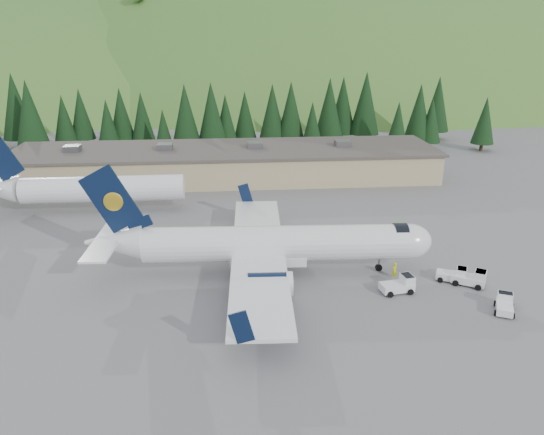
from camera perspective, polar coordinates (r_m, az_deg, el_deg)
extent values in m
plane|color=slate|center=(55.92, 0.56, -5.93)|extent=(600.00, 600.00, 0.00)
cylinder|color=white|center=(54.57, 0.57, -2.79)|extent=(27.49, 5.05, 3.67)
ellipsoid|color=white|center=(56.86, 14.47, -2.49)|extent=(4.95, 3.91, 3.67)
cylinder|color=black|center=(56.43, 13.56, -2.11)|extent=(1.52, 3.09, 3.03)
cone|color=white|center=(56.15, -16.62, -2.56)|extent=(6.04, 3.96, 3.67)
cube|color=white|center=(55.14, -0.45, -4.29)|extent=(7.96, 3.52, 0.98)
cube|color=white|center=(54.89, -1.48, -3.76)|extent=(7.04, 33.43, 0.34)
cube|color=#091732|center=(70.05, -2.89, 2.59)|extent=(1.98, 0.25, 2.81)
cube|color=#091732|center=(39.55, -3.29, -11.70)|extent=(1.98, 0.25, 2.81)
cylinder|color=#091732|center=(60.45, -0.63, -2.33)|extent=(4.21, 2.45, 2.25)
cylinder|color=white|center=(60.53, 1.13, -2.31)|extent=(0.71, 2.41, 2.38)
cube|color=white|center=(60.25, -0.63, -1.86)|extent=(2.16, 0.35, 0.88)
cylinder|color=#091732|center=(50.14, -0.25, -7.19)|extent=(4.21, 2.45, 2.25)
cylinder|color=white|center=(50.23, 1.89, -7.15)|extent=(0.71, 2.41, 2.38)
cube|color=white|center=(49.90, -0.25, -6.64)|extent=(2.16, 0.35, 0.88)
cube|color=#091732|center=(54.60, -16.89, 1.89)|extent=(6.04, 0.60, 7.17)
ellipsoid|color=gold|center=(54.79, -16.62, 1.76)|extent=(1.94, 0.27, 1.93)
ellipsoid|color=gold|center=(54.43, -16.72, 1.63)|extent=(1.94, 0.27, 1.93)
cube|color=#091732|center=(54.81, -14.06, -0.59)|extent=(2.70, 0.38, 1.94)
cube|color=white|center=(56.10, -17.15, -2.10)|extent=(3.15, 12.32, 0.21)
cylinder|color=slate|center=(57.05, 11.44, -4.84)|extent=(0.20, 0.20, 1.76)
cylinder|color=black|center=(57.26, 11.40, -5.30)|extent=(0.75, 0.31, 0.74)
cylinder|color=slate|center=(57.85, -2.47, -3.98)|extent=(0.25, 0.25, 1.95)
cylinder|color=black|center=(58.03, -2.08, -4.37)|extent=(1.09, 0.40, 1.07)
cylinder|color=black|center=(58.04, -2.85, -4.38)|extent=(1.09, 0.40, 1.07)
cylinder|color=slate|center=(53.07, -2.48, -6.26)|extent=(0.25, 0.25, 1.95)
cylinder|color=black|center=(53.26, -2.05, -6.68)|extent=(1.09, 0.40, 1.07)
cylinder|color=black|center=(53.27, -2.90, -6.69)|extent=(1.09, 0.40, 1.07)
cylinder|color=white|center=(77.04, -17.67, 2.94)|extent=(22.00, 3.60, 3.60)
cube|color=#091732|center=(79.78, -27.21, 5.81)|extent=(5.82, 0.28, 6.89)
cube|color=white|center=(53.14, 13.27, -7.25)|extent=(3.37, 2.05, 0.74)
cube|color=white|center=(53.33, 14.34, -6.49)|extent=(1.27, 1.62, 0.95)
cube|color=black|center=(53.15, 14.37, -6.08)|extent=(1.15, 1.50, 0.11)
cylinder|color=black|center=(54.38, 13.84, -6.99)|extent=(0.62, 0.32, 0.59)
cylinder|color=black|center=(53.07, 14.68, -7.76)|extent=(0.62, 0.32, 0.59)
cylinder|color=black|center=(53.49, 11.82, -7.29)|extent=(0.62, 0.32, 0.59)
cylinder|color=black|center=(52.16, 12.62, -8.09)|extent=(0.62, 0.32, 0.59)
cube|color=white|center=(56.92, 18.70, -5.98)|extent=(3.24, 2.58, 0.68)
cube|color=white|center=(56.69, 19.73, -5.57)|extent=(1.46, 1.64, 0.87)
cube|color=black|center=(56.53, 19.78, -5.21)|extent=(1.33, 1.51, 0.10)
cylinder|color=black|center=(57.74, 19.67, -6.01)|extent=(0.58, 0.43, 0.54)
cylinder|color=black|center=(56.33, 19.61, -6.66)|extent=(0.58, 0.43, 0.54)
cylinder|color=black|center=(57.75, 17.75, -5.78)|extent=(0.58, 0.43, 0.54)
cylinder|color=black|center=(56.35, 17.64, -6.42)|extent=(0.58, 0.43, 0.54)
cube|color=white|center=(52.74, 23.73, -8.80)|extent=(2.46, 3.11, 0.65)
cube|color=white|center=(53.32, 23.78, -7.82)|extent=(1.57, 1.40, 0.83)
cube|color=black|center=(53.16, 23.83, -7.46)|extent=(1.45, 1.28, 0.09)
cylinder|color=black|center=(53.62, 22.87, -8.50)|extent=(0.41, 0.56, 0.52)
cylinder|color=black|center=(53.75, 24.45, -8.67)|extent=(0.41, 0.56, 0.52)
cylinder|color=black|center=(51.97, 22.90, -9.43)|extent=(0.41, 0.56, 0.52)
cylinder|color=black|center=(52.11, 24.54, -9.60)|extent=(0.41, 0.56, 0.52)
cube|color=tan|center=(90.81, -4.99, 5.75)|extent=(70.00, 16.00, 4.80)
cube|color=#47423D|center=(90.24, -5.04, 7.32)|extent=(71.00, 17.00, 0.40)
cube|color=slate|center=(93.49, -20.67, 6.97)|extent=(2.50, 2.50, 1.00)
cube|color=slate|center=(90.65, -11.43, 7.48)|extent=(2.50, 2.50, 1.00)
cube|color=slate|center=(90.24, -1.84, 7.81)|extent=(2.50, 2.50, 1.00)
cube|color=slate|center=(92.31, 7.58, 7.91)|extent=(2.50, 2.50, 1.00)
cube|color=white|center=(56.66, 20.36, -6.25)|extent=(3.54, 3.04, 0.74)
cube|color=white|center=(56.33, 21.50, -5.84)|extent=(1.69, 1.82, 0.96)
cube|color=black|center=(56.16, 21.56, -5.45)|extent=(1.54, 1.68, 0.11)
cylinder|color=black|center=(57.49, 21.49, -6.34)|extent=(0.63, 0.51, 0.59)
cylinder|color=black|center=(55.95, 21.29, -7.04)|extent=(0.63, 0.51, 0.59)
cylinder|color=black|center=(57.63, 19.39, -6.00)|extent=(0.63, 0.51, 0.59)
cylinder|color=black|center=(56.10, 19.14, -6.69)|extent=(0.63, 0.51, 0.59)
imported|color=#D5DA00|center=(55.95, 13.04, -5.53)|extent=(0.72, 0.67, 1.65)
cone|color=black|center=(123.78, -25.88, 10.73)|extent=(6.59, 6.59, 13.49)
cone|color=black|center=(116.22, -24.65, 10.20)|extent=(6.25, 6.25, 12.78)
cone|color=black|center=(119.75, -21.49, 9.86)|extent=(4.76, 4.76, 9.73)
cone|color=black|center=(121.05, -19.87, 10.43)|extent=(5.18, 5.18, 10.61)
cone|color=black|center=(115.86, -17.29, 9.83)|extent=(4.45, 4.45, 9.10)
cone|color=black|center=(118.25, -15.94, 10.70)|extent=(5.28, 5.28, 10.80)
cone|color=black|center=(116.44, -13.81, 10.53)|extent=(4.94, 4.94, 10.11)
cone|color=black|center=(109.04, -11.60, 9.29)|extent=(3.83, 3.83, 7.84)
cone|color=black|center=(108.60, -9.30, 10.88)|extent=(5.86, 5.86, 11.99)
cone|color=black|center=(108.93, -6.52, 11.10)|extent=(5.96, 5.96, 12.19)
cone|color=black|center=(110.87, -5.01, 10.51)|extent=(4.86, 4.86, 9.93)
cone|color=black|center=(113.64, -2.93, 10.88)|extent=(4.99, 4.99, 10.21)
cone|color=black|center=(111.72, 0.03, 11.25)|extent=(5.69, 5.69, 11.64)
cone|color=black|center=(111.66, 2.05, 11.36)|extent=(5.87, 5.87, 12.01)
cone|color=black|center=(109.75, 4.35, 10.04)|extent=(4.31, 4.31, 8.81)
cone|color=black|center=(115.82, 6.19, 11.68)|extent=(6.05, 6.05, 12.37)
cone|color=black|center=(119.90, 7.61, 11.88)|extent=(6.03, 6.03, 12.33)
cone|color=black|center=(119.05, 10.03, 12.03)|extent=(6.51, 6.51, 13.32)
cone|color=black|center=(111.72, 13.38, 9.78)|extent=(4.36, 4.36, 8.92)
cone|color=black|center=(116.69, 15.55, 10.87)|extent=(5.64, 5.64, 11.53)
cone|color=black|center=(116.76, 16.74, 9.99)|extent=(4.49, 4.49, 9.19)
cone|color=black|center=(127.58, 17.38, 11.58)|extent=(5.93, 5.93, 12.13)
cone|color=black|center=(118.76, 21.91, 9.67)|extent=(4.65, 4.65, 9.52)
ellipsoid|color=#296327|center=(255.98, -24.16, -4.93)|extent=(336.00, 240.00, 240.00)
ellipsoid|color=#296327|center=(276.65, 4.65, -3.61)|extent=(420.00, 300.00, 300.00)
ellipsoid|color=#296327|center=(351.23, 23.19, -0.05)|extent=(392.00, 280.00, 280.00)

